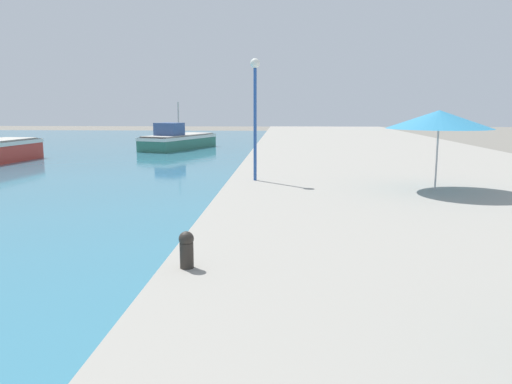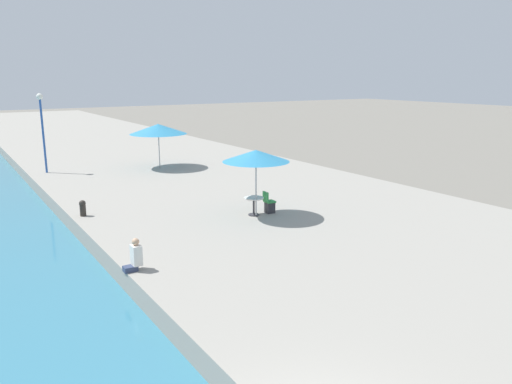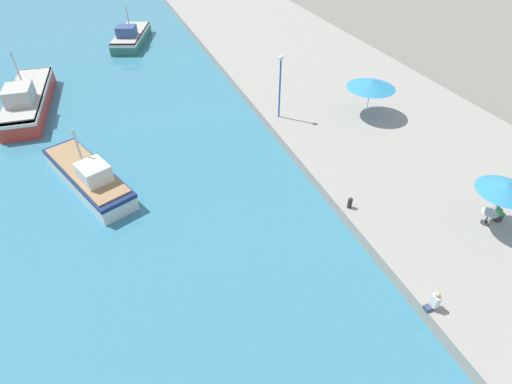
% 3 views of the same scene
% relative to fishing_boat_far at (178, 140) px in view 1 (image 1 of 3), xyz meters
% --- Properties ---
extents(quay_promenade, '(16.00, 90.00, 0.69)m').
position_rel_fishing_boat_far_xyz_m(quay_promenade, '(14.70, -11.45, -0.46)').
color(quay_promenade, gray).
rests_on(quay_promenade, ground_plane).
extents(fishing_boat_far, '(5.34, 8.53, 3.87)m').
position_rel_fishing_boat_far_xyz_m(fishing_boat_far, '(0.00, 0.00, 0.00)').
color(fishing_boat_far, '#33705B').
rests_on(fishing_boat_far, water_basin).
extents(cafe_umbrella_white, '(3.46, 3.46, 2.68)m').
position_rel_fishing_boat_far_xyz_m(cafe_umbrella_white, '(13.96, -24.09, 2.26)').
color(cafe_umbrella_white, '#B7B7B7').
rests_on(cafe_umbrella_white, quay_promenade).
extents(mooring_bollard, '(0.26, 0.26, 0.65)m').
position_rel_fishing_boat_far_xyz_m(mooring_bollard, '(7.18, -32.80, 0.24)').
color(mooring_bollard, '#2D2823').
rests_on(mooring_bollard, quay_promenade).
extents(lamppost, '(0.36, 0.36, 4.56)m').
position_rel_fishing_boat_far_xyz_m(lamppost, '(7.74, -22.12, 2.98)').
color(lamppost, '#28519E').
rests_on(lamppost, quay_promenade).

